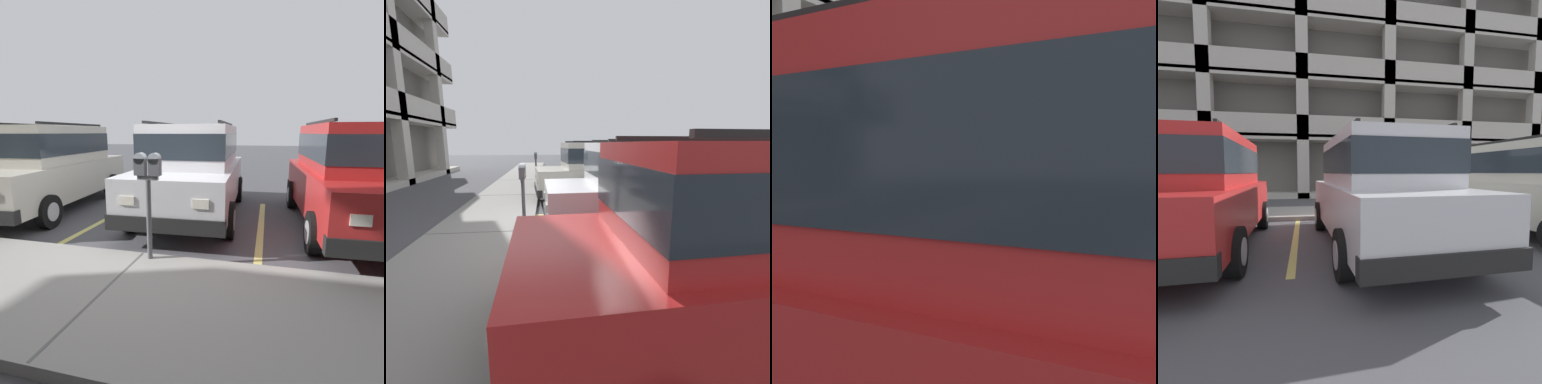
# 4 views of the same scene
# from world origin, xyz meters

# --- Properties ---
(ground_plane) EXTENTS (80.00, 80.00, 0.10)m
(ground_plane) POSITION_xyz_m (0.00, 0.00, -0.05)
(ground_plane) COLOR #4C4C51
(sidewalk) EXTENTS (40.00, 2.20, 0.12)m
(sidewalk) POSITION_xyz_m (0.00, 1.30, 0.06)
(sidewalk) COLOR gray
(sidewalk) RESTS_ON ground_plane
(parking_stall_lines) EXTENTS (13.04, 4.80, 0.01)m
(parking_stall_lines) POSITION_xyz_m (1.61, -1.40, 0.00)
(parking_stall_lines) COLOR #DBD16B
(parking_stall_lines) RESTS_ON ground_plane
(silver_suv) EXTENTS (2.15, 4.85, 2.03)m
(silver_suv) POSITION_xyz_m (-0.11, -2.48, 1.09)
(silver_suv) COLOR silver
(silver_suv) RESTS_ON ground_plane
(red_sedan) EXTENTS (2.14, 4.85, 2.03)m
(red_sedan) POSITION_xyz_m (-3.26, -2.19, 1.09)
(red_sedan) COLOR red
(red_sedan) RESTS_ON ground_plane
(dark_hatchback) EXTENTS (2.32, 4.93, 2.03)m
(dark_hatchback) POSITION_xyz_m (3.40, -2.14, 1.09)
(dark_hatchback) COLOR beige
(dark_hatchback) RESTS_ON ground_plane
(parking_meter_near) EXTENTS (0.35, 0.12, 1.45)m
(parking_meter_near) POSITION_xyz_m (-0.17, 0.35, 1.20)
(parking_meter_near) COLOR #595B60
(parking_meter_near) RESTS_ON sidewalk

